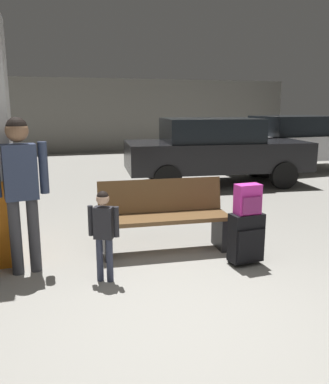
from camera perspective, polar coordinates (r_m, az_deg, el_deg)
name	(u,v)px	position (r m, az deg, el deg)	size (l,w,h in m)	color
ground_plane	(111,211)	(7.24, -7.69, -2.69)	(18.00, 18.00, 0.10)	gray
garage_back_wall	(71,116)	(15.81, -13.18, 10.52)	(18.00, 0.12, 2.80)	slate
bench	(164,216)	(5.02, -0.13, -3.50)	(1.63, 0.64, 0.89)	brown
suitcase	(246,238)	(4.71, 11.56, -6.40)	(0.40, 0.26, 0.60)	black
backpack_bright	(248,200)	(4.58, 11.80, -1.06)	(0.29, 0.20, 0.34)	#D833A5
child	(104,226)	(4.15, -8.67, -4.88)	(0.30, 0.24, 0.97)	#33384C
adult	(21,179)	(4.48, -19.81, 1.73)	(0.57, 0.25, 1.69)	#38383D
parked_car_near	(214,149)	(9.31, 7.12, 6.03)	(4.26, 2.14, 1.51)	black
parked_car_side	(291,142)	(11.77, 17.51, 6.86)	(4.18, 1.97, 1.51)	silver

